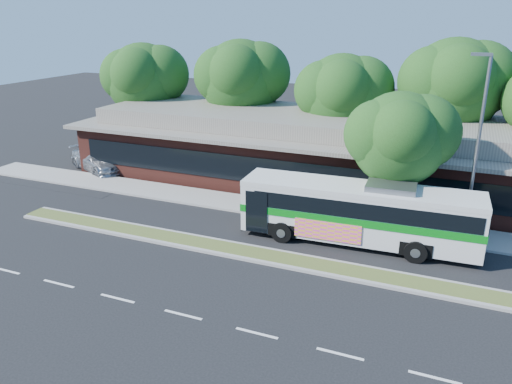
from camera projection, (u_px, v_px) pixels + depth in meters
ground at (238, 258)px, 23.10m from camera, size 120.00×120.00×0.00m
median_strip at (243, 251)px, 23.60m from camera, size 26.00×1.10×0.15m
sidewalk at (284, 210)px, 28.65m from camera, size 44.00×2.60×0.12m
parking_lot at (79, 161)px, 38.29m from camera, size 14.00×12.00×0.01m
plaza_building at (317, 148)px, 33.69m from camera, size 33.20×11.20×4.45m
lamp_post at (477, 145)px, 23.22m from camera, size 0.93×0.18×9.07m
tree_bg_a at (149, 78)px, 39.56m from camera, size 6.47×5.80×8.63m
tree_bg_b at (247, 78)px, 37.45m from camera, size 6.69×6.00×9.00m
tree_bg_c at (348, 93)px, 33.88m from camera, size 6.24×5.60×8.26m
tree_bg_d at (461, 84)px, 31.95m from camera, size 6.91×6.20×9.37m
transit_bus at (360, 209)px, 24.09m from camera, size 11.52×3.04×3.20m
sedan at (97, 160)px, 35.95m from camera, size 5.71×4.11×1.54m
sidewalk_tree at (406, 137)px, 24.65m from camera, size 5.27×4.73×7.19m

